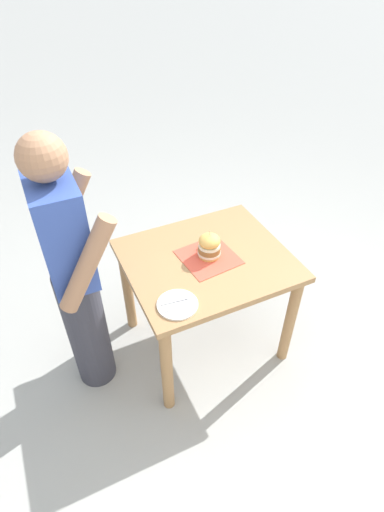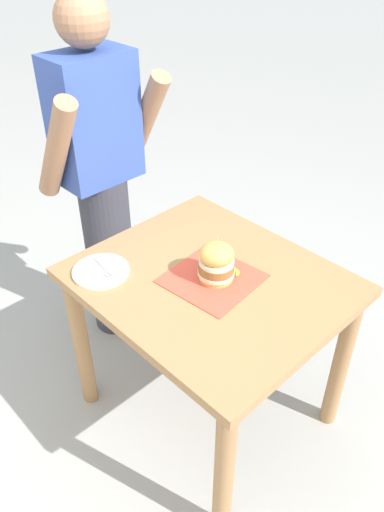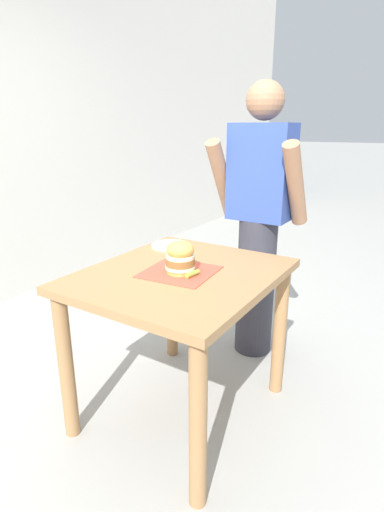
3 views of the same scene
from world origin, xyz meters
The scene contains 7 objects.
ground_plane centered at (0.00, 0.00, 0.00)m, with size 80.00×80.00×0.00m, color #9E9E99.
patio_table centered at (0.00, 0.00, 0.64)m, with size 0.84×0.98×0.78m.
serving_paper centered at (0.00, -0.01, 0.79)m, with size 0.32×0.32×0.00m, color #D64C38.
sandwich centered at (0.01, -0.02, 0.86)m, with size 0.14×0.14×0.19m.
pickle_spear centered at (0.09, -0.03, 0.80)m, with size 0.02×0.02×0.08m, color #8EA83D.
side_plate_with_forks centered at (-0.28, 0.32, 0.79)m, with size 0.22×0.22×0.02m.
diner_across_table centered at (0.06, 0.77, 0.88)m, with size 0.55×0.35×1.69m.
Camera 1 is at (-1.62, 0.86, 2.35)m, focal length 28.00 mm.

